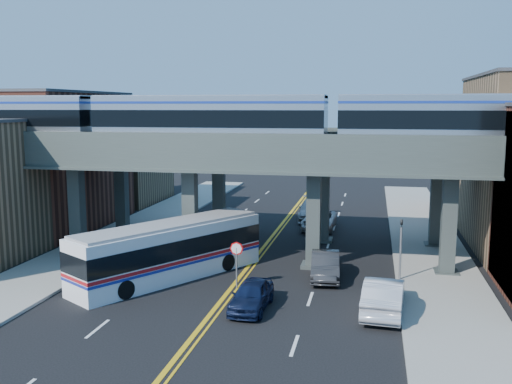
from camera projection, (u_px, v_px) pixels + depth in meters
ground at (217, 306)px, 28.80m from camera, size 120.00×120.00×0.00m
sidewalk_west at (100, 246)px, 40.77m from camera, size 5.00×70.00×0.16m
sidewalk_east at (434, 264)px, 36.16m from camera, size 5.00×70.00×0.16m
building_west_b at (53, 161)px, 47.17m from camera, size 8.00×14.00×11.00m
building_west_c at (121, 164)px, 59.99m from camera, size 8.00×10.00×8.00m
building_east_c at (495, 166)px, 52.50m from camera, size 8.00×10.00×9.00m
mural_panel at (512, 210)px, 29.04m from camera, size 0.10×9.50×9.50m
elevated_viaduct_near at (250, 163)px, 35.58m from camera, size 52.00×3.60×7.40m
elevated_viaduct_far at (270, 154)px, 42.35m from camera, size 52.00×3.60×7.40m
transit_train at (209, 119)px, 35.70m from camera, size 45.38×2.84×3.31m
stop_sign at (237, 257)px, 31.38m from camera, size 0.76×0.09×2.63m
traffic_signal at (401, 243)px, 32.42m from camera, size 0.15×0.18×4.10m
transit_bus at (170, 251)px, 33.21m from camera, size 8.82×11.81×3.16m
car_lane_a at (251, 295)px, 28.24m from camera, size 1.81×4.26×1.43m
car_lane_b at (325, 265)px, 33.35m from camera, size 1.99×4.73×1.52m
car_lane_c at (319, 220)px, 46.71m from camera, size 2.65×5.48×1.50m
car_lane_d at (313, 210)px, 50.50m from camera, size 2.93×6.37×1.80m
car_parked_curb at (384, 295)px, 27.72m from camera, size 2.25×5.43×1.75m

